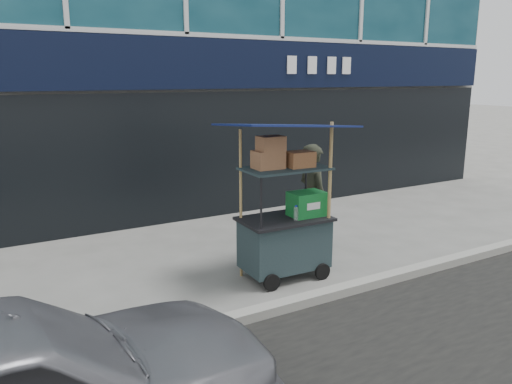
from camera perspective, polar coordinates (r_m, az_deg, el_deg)
ground at (r=6.45m, az=6.49°, el=-11.53°), size 80.00×80.00×0.00m
curb at (r=6.28m, az=7.61°, el=-11.66°), size 80.00×0.18×0.12m
vendor_cart at (r=6.71m, az=3.44°, el=-3.58°), size 1.62×1.17×2.15m
vendor_man at (r=7.67m, az=6.49°, el=-0.80°), size 0.44×0.64×1.70m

